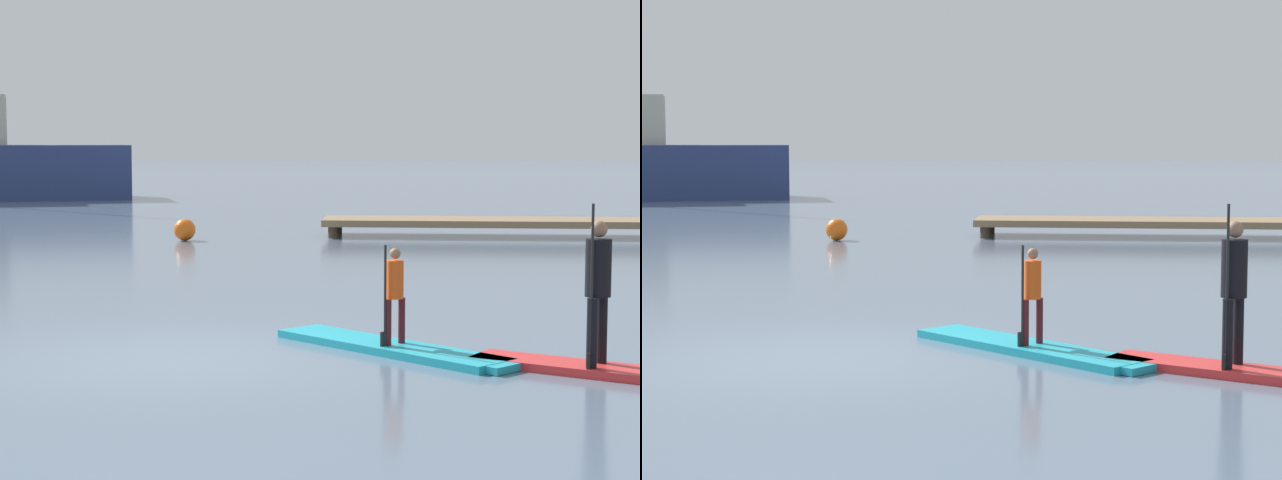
{
  "view_description": "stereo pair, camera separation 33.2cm",
  "coord_description": "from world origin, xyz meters",
  "views": [
    {
      "loc": [
        2.92,
        -13.51,
        2.65
      ],
      "look_at": [
        1.48,
        3.38,
        1.15
      ],
      "focal_mm": 64.8,
      "sensor_mm": 36.0,
      "label": 1
    },
    {
      "loc": [
        3.25,
        -13.48,
        2.65
      ],
      "look_at": [
        1.48,
        3.38,
        1.15
      ],
      "focal_mm": 64.8,
      "sensor_mm": 36.0,
      "label": 2
    }
  ],
  "objects": [
    {
      "name": "paddleboard_far",
      "position": [
        5.23,
        -0.63,
        0.05
      ],
      "size": [
        3.41,
        2.11,
        0.1
      ],
      "color": "red",
      "rests_on": "ground"
    },
    {
      "name": "paddler_child_solo",
      "position": [
        2.63,
        0.67,
        0.78
      ],
      "size": [
        0.33,
        0.34,
        1.25
      ],
      "color": "#4C1419",
      "rests_on": "paddleboard_near"
    },
    {
      "name": "floating_dock",
      "position": [
        6.78,
        17.76,
        0.39
      ],
      "size": [
        12.81,
        2.05,
        0.49
      ],
      "color": "#846B4C",
      "rests_on": "ground"
    },
    {
      "name": "mooring_buoy_near",
      "position": [
        -3.1,
        15.85,
        0.28
      ],
      "size": [
        0.57,
        0.57,
        0.57
      ],
      "primitive_type": "sphere",
      "color": "orange",
      "rests_on": "ground"
    },
    {
      "name": "ground_plane",
      "position": [
        0.0,
        0.0,
        0.0
      ],
      "size": [
        240.0,
        240.0,
        0.0
      ],
      "primitive_type": "plane",
      "color": "slate"
    },
    {
      "name": "paddleboard_near",
      "position": [
        2.63,
        0.68,
        0.05
      ],
      "size": [
        3.08,
        2.86,
        0.1
      ],
      "color": "#1E9EB2",
      "rests_on": "ground"
    },
    {
      "name": "paddler_adult",
      "position": [
        4.93,
        -0.48,
        1.04
      ],
      "size": [
        0.39,
        0.47,
        1.84
      ],
      "color": "black",
      "rests_on": "paddleboard_far"
    }
  ]
}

